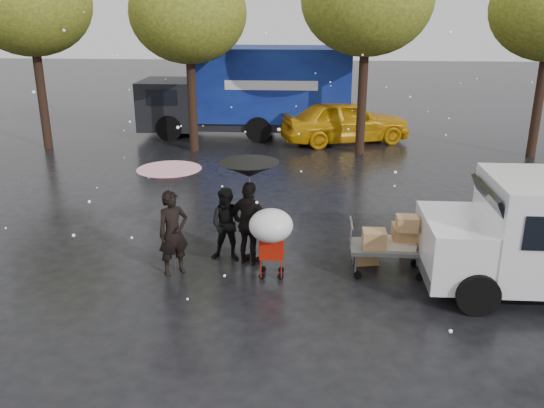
# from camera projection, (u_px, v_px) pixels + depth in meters

# --- Properties ---
(ground) EXTENTS (90.00, 90.00, 0.00)m
(ground) POSITION_uv_depth(u_px,v_px,m) (270.00, 276.00, 11.45)
(ground) COLOR black
(ground) RESTS_ON ground
(person_pink) EXTENTS (0.75, 0.70, 1.72)m
(person_pink) POSITION_uv_depth(u_px,v_px,m) (173.00, 233.00, 11.29)
(person_pink) COLOR black
(person_pink) RESTS_ON ground
(person_middle) EXTENTS (0.79, 0.64, 1.57)m
(person_middle) POSITION_uv_depth(u_px,v_px,m) (228.00, 225.00, 11.92)
(person_middle) COLOR black
(person_middle) RESTS_ON ground
(person_black) EXTENTS (1.12, 0.87, 1.77)m
(person_black) POSITION_uv_depth(u_px,v_px,m) (250.00, 224.00, 11.70)
(person_black) COLOR black
(person_black) RESTS_ON ground
(umbrella_pink) EXTENTS (1.22, 1.22, 2.17)m
(umbrella_pink) POSITION_uv_depth(u_px,v_px,m) (170.00, 177.00, 10.91)
(umbrella_pink) COLOR #4C4C4C
(umbrella_pink) RESTS_ON ground
(umbrella_black) EXTENTS (1.18, 1.18, 2.18)m
(umbrella_black) POSITION_uv_depth(u_px,v_px,m) (249.00, 170.00, 11.32)
(umbrella_black) COLOR #4C4C4C
(umbrella_black) RESTS_ON ground
(vendor_cart) EXTENTS (1.52, 0.80, 1.27)m
(vendor_cart) POSITION_uv_depth(u_px,v_px,m) (393.00, 239.00, 11.33)
(vendor_cart) COLOR slate
(vendor_cart) RESTS_ON ground
(shopping_cart) EXTENTS (0.84, 0.84, 1.46)m
(shopping_cart) POSITION_uv_depth(u_px,v_px,m) (271.00, 229.00, 10.94)
(shopping_cart) COLOR red
(shopping_cart) RESTS_ON ground
(blue_truck) EXTENTS (8.30, 2.60, 3.50)m
(blue_truck) POSITION_uv_depth(u_px,v_px,m) (252.00, 92.00, 22.86)
(blue_truck) COLOR navy
(blue_truck) RESTS_ON ground
(box_ground_near) EXTENTS (0.52, 0.43, 0.43)m
(box_ground_near) POSITION_uv_depth(u_px,v_px,m) (412.00, 246.00, 12.30)
(box_ground_near) COLOR olive
(box_ground_near) RESTS_ON ground
(box_ground_far) EXTENTS (0.54, 0.45, 0.37)m
(box_ground_far) POSITION_uv_depth(u_px,v_px,m) (366.00, 254.00, 11.97)
(box_ground_far) COLOR olive
(box_ground_far) RESTS_ON ground
(yellow_taxi) EXTENTS (5.31, 3.41, 1.68)m
(yellow_taxi) POSITION_uv_depth(u_px,v_px,m) (345.00, 121.00, 22.07)
(yellow_taxi) COLOR orange
(yellow_taxi) RESTS_ON ground
(tree_row) EXTENTS (21.60, 4.40, 7.12)m
(tree_row) POSITION_uv_depth(u_px,v_px,m) (278.00, 6.00, 19.22)
(tree_row) COLOR black
(tree_row) RESTS_ON ground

